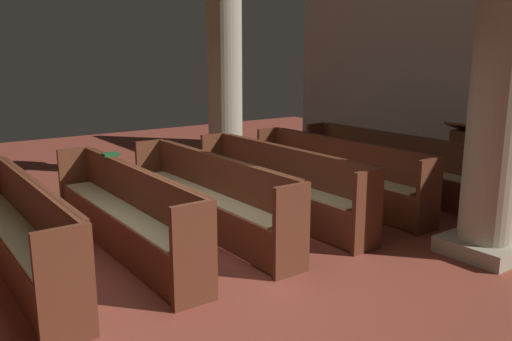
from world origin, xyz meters
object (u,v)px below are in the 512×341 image
object	(u,v)px
kneeler_box_navy	(486,219)
pew_row_4	(124,208)
lectern	(460,159)
pillar_far_side	(225,74)
hymn_book	(111,154)
pew_row_0	(386,162)
pew_row_3	(208,193)
pew_row_5	(19,227)
pew_row_1	(336,170)
pillar_aisle_side	(501,87)
pew_row_2	(278,181)

from	to	relation	value
kneeler_box_navy	pew_row_4	bearing A→B (deg)	-116.35
pew_row_4	lectern	distance (m)	5.77
pillar_far_side	hymn_book	xyz separation A→B (m)	(1.58, -2.72, -0.89)
pew_row_0	kneeler_box_navy	world-z (taller)	pew_row_0
pew_row_0	hymn_book	distance (m)	4.32
pew_row_3	pew_row_4	bearing A→B (deg)	-90.00
pew_row_4	pew_row_5	bearing A→B (deg)	-90.00
pew_row_1	pillar_far_side	bearing A→B (deg)	-170.57
pew_row_3	pillar_aisle_side	bearing A→B (deg)	40.60
pew_row_0	pew_row_4	world-z (taller)	same
pew_row_4	hymn_book	xyz separation A→B (m)	(-0.83, 0.19, 0.46)
pew_row_0	pew_row_5	xyz separation A→B (m)	(0.00, -5.51, 0.00)
lectern	hymn_book	world-z (taller)	lectern
pew_row_1	pew_row_5	xyz separation A→B (m)	(0.00, -4.41, 0.00)
pew_row_2	pew_row_4	xyz separation A→B (m)	(0.00, -2.20, 0.00)
pew_row_2	pillar_far_side	xyz separation A→B (m)	(-2.41, 0.70, 1.35)
pew_row_1	hymn_book	bearing A→B (deg)	-104.83
lectern	kneeler_box_navy	world-z (taller)	lectern
pew_row_0	pillar_aisle_side	size ratio (longest dim) A/B	0.93
pew_row_1	pew_row_2	distance (m)	1.10
pew_row_0	lectern	world-z (taller)	lectern
pew_row_4	lectern	xyz separation A→B (m)	(0.45, 5.75, -0.05)
pew_row_4	kneeler_box_navy	xyz separation A→B (m)	(1.99, 4.02, -0.37)
kneeler_box_navy	pew_row_5	bearing A→B (deg)	-111.24
lectern	hymn_book	distance (m)	5.73
pillar_far_side	pew_row_4	bearing A→B (deg)	-50.35
pew_row_5	kneeler_box_navy	bearing A→B (deg)	68.76
pew_row_1	pew_row_5	world-z (taller)	same
pillar_aisle_side	kneeler_box_navy	world-z (taller)	pillar_aisle_side
pew_row_4	pillar_far_side	world-z (taller)	pillar_far_side
pillar_aisle_side	hymn_book	xyz separation A→B (m)	(-3.28, -3.02, -0.89)
pew_row_3	pew_row_5	distance (m)	2.20
pew_row_4	kneeler_box_navy	distance (m)	4.50
pew_row_1	pillar_far_side	size ratio (longest dim) A/B	0.93
kneeler_box_navy	pew_row_3	bearing A→B (deg)	-124.32
pew_row_3	pew_row_5	bearing A→B (deg)	-90.00
hymn_book	pew_row_0	bearing A→B (deg)	78.93
pillar_aisle_side	pew_row_1	bearing A→B (deg)	177.75
pillar_aisle_side	pillar_far_side	bearing A→B (deg)	-176.44
pew_row_0	pew_row_2	world-z (taller)	same
pew_row_5	hymn_book	xyz separation A→B (m)	(-0.83, 1.29, 0.46)
lectern	pew_row_3	bearing A→B (deg)	-95.57
pillar_aisle_side	lectern	xyz separation A→B (m)	(-2.00, 2.54, -1.40)
hymn_book	pew_row_4	bearing A→B (deg)	-12.92
lectern	kneeler_box_navy	xyz separation A→B (m)	(1.54, -1.73, -0.32)
pew_row_2	kneeler_box_navy	bearing A→B (deg)	42.35
pew_row_0	pew_row_5	bearing A→B (deg)	-90.00
pew_row_3	hymn_book	world-z (taller)	hymn_book
pew_row_5	kneeler_box_navy	xyz separation A→B (m)	(1.99, 5.12, -0.37)
pew_row_3	lectern	distance (m)	4.67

